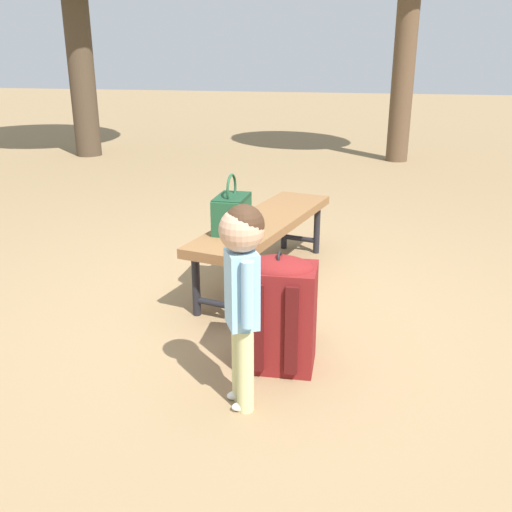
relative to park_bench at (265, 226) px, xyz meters
name	(u,v)px	position (x,y,z in m)	size (l,w,h in m)	color
ground_plane	(260,322)	(0.67, 0.11, -0.39)	(40.00, 40.00, 0.00)	#8C704C
park_bench	(265,226)	(0.00, 0.00, 0.00)	(1.65, 0.75, 0.45)	brown
handbag	(232,212)	(0.32, -0.15, 0.18)	(0.32, 0.19, 0.37)	#1E4C2D
child_standing	(242,277)	(1.52, 0.20, 0.24)	(0.23, 0.19, 0.94)	#CCCC8C
backpack_large	(279,310)	(1.13, 0.30, -0.08)	(0.34, 0.38, 0.62)	maroon
backpack_small	(293,310)	(0.81, 0.32, -0.23)	(0.19, 0.21, 0.32)	maroon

